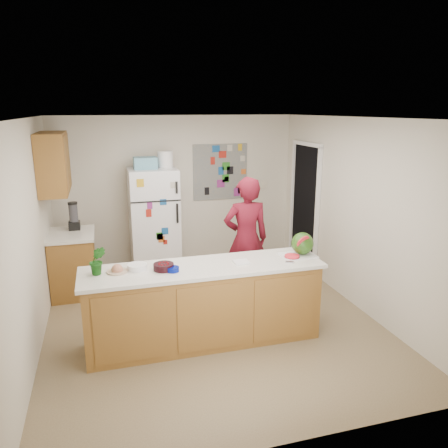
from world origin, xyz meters
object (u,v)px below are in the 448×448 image
object	(u,v)px
refrigerator	(154,222)
watermelon	(302,243)
person	(246,239)
cherry_bowl	(164,267)

from	to	relation	value
refrigerator	watermelon	world-z (taller)	refrigerator
refrigerator	person	bearing A→B (deg)	-51.89
person	watermelon	distance (m)	1.05
refrigerator	cherry_bowl	world-z (taller)	refrigerator
cherry_bowl	refrigerator	bearing A→B (deg)	85.41
refrigerator	person	distance (m)	1.76
watermelon	cherry_bowl	distance (m)	1.66
refrigerator	person	size ratio (longest dim) A/B	0.98
watermelon	cherry_bowl	bearing A→B (deg)	-178.46
watermelon	cherry_bowl	xyz separation A→B (m)	(-1.65, -0.04, -0.11)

